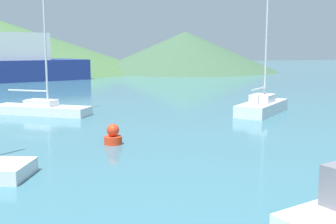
% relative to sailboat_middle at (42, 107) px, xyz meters
% --- Properties ---
extents(sailboat_middle, '(5.73, 4.98, 11.42)m').
position_rel_sailboat_middle_xyz_m(sailboat_middle, '(0.00, 0.00, 0.00)').
color(sailboat_middle, silver).
rests_on(sailboat_middle, ground_plane).
extents(sailboat_outer, '(5.20, 4.56, 9.52)m').
position_rel_sailboat_middle_xyz_m(sailboat_outer, '(12.73, -4.58, 0.03)').
color(sailboat_outer, silver).
rests_on(sailboat_outer, ground_plane).
extents(buoy_marker, '(0.75, 0.75, 0.86)m').
position_rel_sailboat_middle_xyz_m(buoy_marker, '(2.03, -9.51, -0.12)').
color(buoy_marker, red).
rests_on(buoy_marker, ground_plane).
extents(hill_far_east, '(32.61, 32.61, 7.01)m').
position_rel_sailboat_middle_xyz_m(hill_far_east, '(28.61, 42.80, 3.02)').
color(hill_far_east, '#38563D').
rests_on(hill_far_east, ground_plane).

